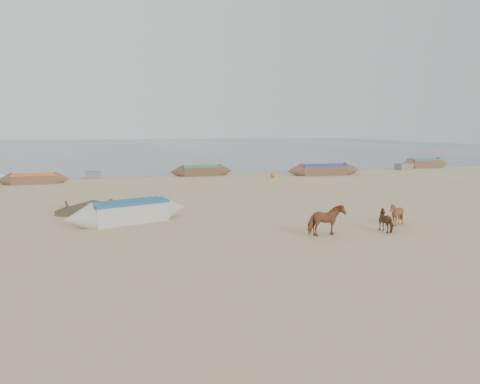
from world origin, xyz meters
name	(u,v)px	position (x,y,z in m)	size (l,w,h in m)	color
ground	(270,229)	(0.00, 0.00, 0.00)	(140.00, 140.00, 0.00)	tan
sea	(125,147)	(0.00, 82.00, 0.01)	(160.00, 160.00, 0.00)	slate
cow_adult	(326,220)	(1.63, -1.69, 0.60)	(0.65, 1.42, 1.20)	brown
calf_front	(396,214)	(5.29, -0.99, 0.49)	(0.80, 0.90, 0.99)	brown
calf_right	(388,221)	(4.31, -1.79, 0.44)	(0.88, 0.75, 0.89)	brown
near_canoe	(129,212)	(-5.34, 3.15, 0.47)	(5.57, 1.22, 0.94)	beige
debris_pile	(93,205)	(-6.80, 6.80, 0.26)	(3.67, 3.67, 0.53)	brown
waterline_canoes	(174,172)	(-0.39, 20.55, 0.43)	(56.00, 5.11, 0.94)	brown
beach_clutter	(231,173)	(4.22, 19.77, 0.30)	(45.36, 5.51, 0.64)	#2A5F3A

